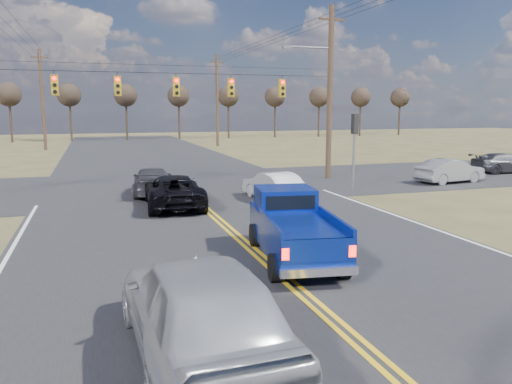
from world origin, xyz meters
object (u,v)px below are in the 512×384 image
object	(u,v)px
pickup_truck	(293,228)
white_car_queue	(273,186)
cross_car_east_near	(450,171)
black_suv	(174,191)
dgrey_car_queue	(153,181)
silver_suv	(200,307)
cross_car_east_far	(505,163)

from	to	relation	value
pickup_truck	white_car_queue	xyz separation A→B (m)	(2.59, 8.73, -0.24)
cross_car_east_near	black_suv	bearing A→B (deg)	89.52
white_car_queue	dgrey_car_queue	xyz separation A→B (m)	(-5.09, 3.25, 0.00)
silver_suv	cross_car_east_near	world-z (taller)	silver_suv
pickup_truck	dgrey_car_queue	distance (m)	12.23
cross_car_east_far	black_suv	bearing A→B (deg)	106.88
cross_car_east_near	cross_car_east_far	xyz separation A→B (m)	(6.40, 2.58, -0.03)
black_suv	white_car_queue	size ratio (longest dim) A/B	1.25
white_car_queue	cross_car_east_far	xyz separation A→B (m)	(17.75, 4.59, -0.01)
black_suv	white_car_queue	xyz separation A→B (m)	(4.60, 0.26, -0.04)
white_car_queue	cross_car_east_far	distance (m)	18.34
pickup_truck	white_car_queue	distance (m)	9.11
silver_suv	cross_car_east_far	bearing A→B (deg)	-144.66
black_suv	cross_car_east_near	size ratio (longest dim) A/B	1.21
white_car_queue	pickup_truck	bearing A→B (deg)	65.85
white_car_queue	cross_car_east_far	bearing A→B (deg)	-173.11
silver_suv	white_car_queue	bearing A→B (deg)	-116.41
silver_suv	cross_car_east_far	world-z (taller)	silver_suv
white_car_queue	dgrey_car_queue	bearing A→B (deg)	-40.14
black_suv	dgrey_car_queue	distance (m)	3.54
white_car_queue	cross_car_east_near	world-z (taller)	cross_car_east_near
dgrey_car_queue	cross_car_east_far	world-z (taller)	dgrey_car_queue
black_suv	dgrey_car_queue	bearing A→B (deg)	-78.36
black_suv	cross_car_east_far	xyz separation A→B (m)	(22.35, 4.86, -0.05)
white_car_queue	dgrey_car_queue	world-z (taller)	same
dgrey_car_queue	cross_car_east_near	bearing A→B (deg)	-177.83
silver_suv	cross_car_east_near	bearing A→B (deg)	-140.25
black_suv	cross_car_east_near	bearing A→B (deg)	-168.22
black_suv	cross_car_east_near	world-z (taller)	black_suv
pickup_truck	silver_suv	distance (m)	6.02
pickup_truck	cross_car_east_far	xyz separation A→B (m)	(20.34, 13.32, -0.25)
silver_suv	cross_car_east_near	distance (m)	23.46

